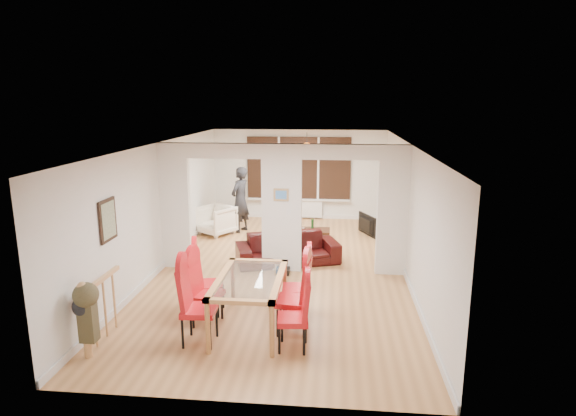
# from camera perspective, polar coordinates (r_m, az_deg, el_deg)

# --- Properties ---
(floor) EXTENTS (5.00, 9.00, 0.01)m
(floor) POSITION_cam_1_polar(r_m,az_deg,el_deg) (10.04, -0.73, -7.31)
(floor) COLOR #BB814B
(floor) RESTS_ON ground
(room_walls) EXTENTS (5.00, 9.00, 2.60)m
(room_walls) POSITION_cam_1_polar(r_m,az_deg,el_deg) (9.67, -0.75, -0.05)
(room_walls) COLOR silver
(room_walls) RESTS_ON floor
(divider_wall) EXTENTS (5.00, 0.18, 2.60)m
(divider_wall) POSITION_cam_1_polar(r_m,az_deg,el_deg) (9.67, -0.75, -0.05)
(divider_wall) COLOR white
(divider_wall) RESTS_ON floor
(bay_window_blinds) EXTENTS (3.00, 0.08, 1.80)m
(bay_window_blinds) POSITION_cam_1_polar(r_m,az_deg,el_deg) (13.99, 1.27, 4.76)
(bay_window_blinds) COLOR black
(bay_window_blinds) RESTS_ON room_walls
(radiator) EXTENTS (1.40, 0.08, 0.50)m
(radiator) POSITION_cam_1_polar(r_m,az_deg,el_deg) (14.17, 1.23, -0.08)
(radiator) COLOR white
(radiator) RESTS_ON floor
(pendant_light) EXTENTS (0.36, 0.36, 0.36)m
(pendant_light) POSITION_cam_1_polar(r_m,az_deg,el_deg) (12.76, 2.24, 6.92)
(pendant_light) COLOR orange
(pendant_light) RESTS_ON room_walls
(stair_newel) EXTENTS (0.40, 1.20, 1.10)m
(stair_newel) POSITION_cam_1_polar(r_m,az_deg,el_deg) (7.58, -21.10, -10.60)
(stair_newel) COLOR tan
(stair_newel) RESTS_ON floor
(wall_poster) EXTENTS (0.04, 0.52, 0.67)m
(wall_poster) POSITION_cam_1_polar(r_m,az_deg,el_deg) (8.03, -20.58, -1.35)
(wall_poster) COLOR gray
(wall_poster) RESTS_ON room_walls
(pillar_photo) EXTENTS (0.30, 0.03, 0.25)m
(pillar_photo) POSITION_cam_1_polar(r_m,az_deg,el_deg) (9.52, -0.82, 1.58)
(pillar_photo) COLOR #4C8CD8
(pillar_photo) RESTS_ON divider_wall
(dining_table) EXTENTS (0.99, 1.76, 0.82)m
(dining_table) POSITION_cam_1_polar(r_m,az_deg,el_deg) (7.50, -4.51, -11.12)
(dining_table) COLOR #B57A43
(dining_table) RESTS_ON floor
(dining_chair_la) EXTENTS (0.50, 0.50, 1.19)m
(dining_chair_la) POSITION_cam_1_polar(r_m,az_deg,el_deg) (7.10, -10.50, -11.15)
(dining_chair_la) COLOR red
(dining_chair_la) RESTS_ON floor
(dining_chair_lb) EXTENTS (0.51, 0.51, 1.11)m
(dining_chair_lb) POSITION_cam_1_polar(r_m,az_deg,el_deg) (7.66, -9.58, -9.58)
(dining_chair_lb) COLOR red
(dining_chair_lb) RESTS_ON floor
(dining_chair_lc) EXTENTS (0.54, 0.54, 1.13)m
(dining_chair_lc) POSITION_cam_1_polar(r_m,az_deg,el_deg) (8.04, -9.38, -8.41)
(dining_chair_lc) COLOR red
(dining_chair_lc) RESTS_ON floor
(dining_chair_ra) EXTENTS (0.46, 0.46, 1.05)m
(dining_chair_ra) POSITION_cam_1_polar(r_m,az_deg,el_deg) (6.85, 0.57, -12.42)
(dining_chair_ra) COLOR red
(dining_chair_ra) RESTS_ON floor
(dining_chair_rb) EXTENTS (0.51, 0.51, 1.17)m
(dining_chair_rb) POSITION_cam_1_polar(r_m,az_deg,el_deg) (7.30, 0.47, -10.29)
(dining_chair_rb) COLOR red
(dining_chair_rb) RESTS_ON floor
(dining_chair_rc) EXTENTS (0.46, 0.46, 1.09)m
(dining_chair_rc) POSITION_cam_1_polar(r_m,az_deg,el_deg) (7.81, 0.96, -9.02)
(dining_chair_rc) COLOR red
(dining_chair_rc) RESTS_ON floor
(sofa) EXTENTS (2.33, 1.49, 0.63)m
(sofa) POSITION_cam_1_polar(r_m,az_deg,el_deg) (10.33, -0.03, -4.86)
(sofa) COLOR black
(sofa) RESTS_ON floor
(armchair) EXTENTS (1.13, 1.13, 0.75)m
(armchair) POSITION_cam_1_polar(r_m,az_deg,el_deg) (12.64, -8.52, -1.44)
(armchair) COLOR silver
(armchair) RESTS_ON floor
(person) EXTENTS (0.75, 0.63, 1.73)m
(person) POSITION_cam_1_polar(r_m,az_deg,el_deg) (12.72, -5.68, 1.00)
(person) COLOR black
(person) RESTS_ON floor
(television) EXTENTS (0.89, 0.50, 0.53)m
(television) POSITION_cam_1_polar(r_m,az_deg,el_deg) (12.62, 9.03, -2.00)
(television) COLOR black
(television) RESTS_ON floor
(coffee_table) EXTENTS (1.19, 0.78, 0.25)m
(coffee_table) POSITION_cam_1_polar(r_m,az_deg,el_deg) (12.15, 2.37, -3.11)
(coffee_table) COLOR #351D12
(coffee_table) RESTS_ON floor
(bottle) EXTENTS (0.07, 0.07, 0.27)m
(bottle) POSITION_cam_1_polar(r_m,az_deg,el_deg) (12.10, 2.92, -1.89)
(bottle) COLOR #143F19
(bottle) RESTS_ON coffee_table
(bowl) EXTENTS (0.20, 0.20, 0.05)m
(bowl) POSITION_cam_1_polar(r_m,az_deg,el_deg) (12.08, 1.69, -2.46)
(bowl) COLOR #351D12
(bowl) RESTS_ON coffee_table
(shoes) EXTENTS (0.26, 0.28, 0.11)m
(shoes) POSITION_cam_1_polar(r_m,az_deg,el_deg) (9.80, -0.60, -7.47)
(shoes) COLOR black
(shoes) RESTS_ON floor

